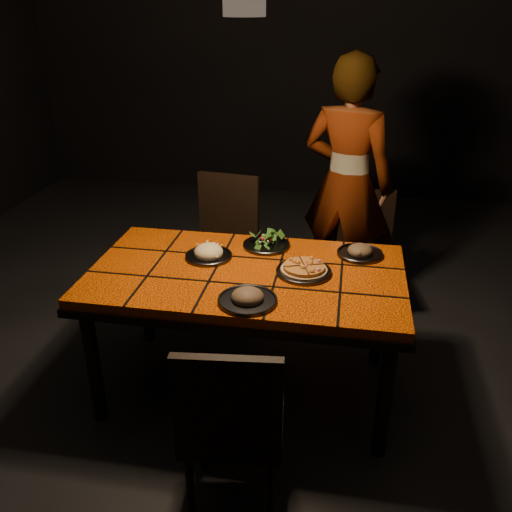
% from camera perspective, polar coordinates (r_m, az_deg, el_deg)
% --- Properties ---
extents(room_shell, '(6.04, 7.04, 3.08)m').
position_cam_1_polar(room_shell, '(2.52, -1.13, 13.83)').
color(room_shell, black).
rests_on(room_shell, ground).
extents(dining_table, '(1.62, 0.92, 0.75)m').
position_cam_1_polar(dining_table, '(2.81, -0.99, -2.96)').
color(dining_table, '#E55107').
rests_on(dining_table, ground).
extents(chair_near, '(0.44, 0.44, 0.89)m').
position_cam_1_polar(chair_near, '(2.22, -2.62, -17.07)').
color(chair_near, black).
rests_on(chair_near, ground).
extents(chair_far_left, '(0.48, 0.48, 0.95)m').
position_cam_1_polar(chair_far_left, '(3.70, -3.40, 2.11)').
color(chair_far_left, black).
rests_on(chair_far_left, ground).
extents(chair_far_right, '(0.44, 0.44, 0.84)m').
position_cam_1_polar(chair_far_right, '(3.79, 11.54, 1.20)').
color(chair_far_right, black).
rests_on(chair_far_right, ground).
extents(diner, '(0.73, 0.59, 1.73)m').
position_cam_1_polar(diner, '(3.77, 9.55, 7.49)').
color(diner, brown).
rests_on(diner, ground).
extents(plate_pizza, '(0.30, 0.30, 0.04)m').
position_cam_1_polar(plate_pizza, '(2.75, 5.06, -1.48)').
color(plate_pizza, '#3E3E43').
rests_on(plate_pizza, dining_table).
extents(plate_pasta, '(0.25, 0.25, 0.08)m').
position_cam_1_polar(plate_pasta, '(2.91, -5.00, 0.25)').
color(plate_pasta, '#3E3E43').
rests_on(plate_pasta, dining_table).
extents(plate_salad, '(0.27, 0.27, 0.07)m').
position_cam_1_polar(plate_salad, '(3.03, 1.12, 1.45)').
color(plate_salad, '#3E3E43').
rests_on(plate_salad, dining_table).
extents(plate_mushroom_a, '(0.28, 0.28, 0.09)m').
position_cam_1_polar(plate_mushroom_a, '(2.48, -0.90, -4.37)').
color(plate_mushroom_a, '#3E3E43').
rests_on(plate_mushroom_a, dining_table).
extents(plate_mushroom_b, '(0.25, 0.25, 0.08)m').
position_cam_1_polar(plate_mushroom_b, '(2.98, 10.90, 0.48)').
color(plate_mushroom_b, '#3E3E43').
rests_on(plate_mushroom_b, dining_table).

